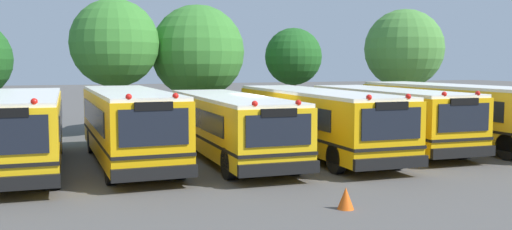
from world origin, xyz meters
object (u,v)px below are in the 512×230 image
object	(u,v)px
school_bus_4	(387,115)
tree_2	(195,51)
school_bus_0	(21,128)
school_bus_5	(456,112)
tree_1	(116,44)
school_bus_2	(229,124)
tree_3	(292,57)
traffic_cone	(346,198)
tree_4	(406,49)
school_bus_3	(314,118)
school_bus_1	(129,123)

from	to	relation	value
school_bus_4	tree_2	size ratio (longest dim) A/B	1.49
school_bus_0	school_bus_5	size ratio (longest dim) A/B	0.88
tree_2	tree_1	bearing A→B (deg)	-168.93
school_bus_2	tree_1	bearing A→B (deg)	-67.80
tree_2	tree_3	xyz separation A→B (m)	(5.64, 0.08, -0.30)
school_bus_0	tree_2	size ratio (longest dim) A/B	1.51
traffic_cone	school_bus_5	bearing A→B (deg)	39.42
tree_4	traffic_cone	bearing A→B (deg)	-128.40
school_bus_4	tree_3	distance (m)	9.15
school_bus_2	tree_3	size ratio (longest dim) A/B	1.88
school_bus_5	tree_3	xyz separation A→B (m)	(-4.04, 8.85, 2.49)
school_bus_2	tree_2	world-z (taller)	tree_2
school_bus_3	tree_3	size ratio (longest dim) A/B	2.05
school_bus_5	tree_1	xyz separation A→B (m)	(-13.82, 7.96, 3.07)
school_bus_1	school_bus_4	xyz separation A→B (m)	(10.82, 0.12, -0.06)
tree_1	school_bus_3	bearing A→B (deg)	-49.95
school_bus_1	school_bus_3	distance (m)	7.28
school_bus_2	tree_3	xyz separation A→B (m)	(6.58, 9.12, 2.61)
tree_1	traffic_cone	bearing A→B (deg)	-77.24
school_bus_2	tree_2	xyz separation A→B (m)	(0.95, 9.04, 2.91)
school_bus_4	tree_1	xyz separation A→B (m)	(-10.33, 7.88, 3.14)
school_bus_0	tree_2	xyz separation A→B (m)	(8.18, 8.80, 2.82)
school_bus_5	traffic_cone	bearing A→B (deg)	37.88
tree_1	tree_4	bearing A→B (deg)	1.99
school_bus_5	tree_2	size ratio (longest dim) A/B	1.71
tree_2	school_bus_2	bearing A→B (deg)	-95.98
school_bus_3	tree_3	world-z (taller)	tree_3
school_bus_1	tree_3	bearing A→B (deg)	-140.11
school_bus_3	tree_4	bearing A→B (deg)	-138.89
tree_2	traffic_cone	world-z (taller)	tree_2
school_bus_5	tree_4	size ratio (longest dim) A/B	1.67
school_bus_2	traffic_cone	world-z (taller)	school_bus_2
school_bus_3	school_bus_5	xyz separation A→B (m)	(7.02, 0.12, 0.06)
school_bus_3	tree_1	size ratio (longest dim) A/B	1.69
school_bus_1	school_bus_3	world-z (taller)	school_bus_1
tree_1	tree_3	size ratio (longest dim) A/B	1.21
school_bus_3	traffic_cone	xyz separation A→B (m)	(-3.11, -8.20, -1.12)
school_bus_5	traffic_cone	size ratio (longest dim) A/B	20.87
school_bus_4	tree_4	distance (m)	11.24
tree_2	school_bus_3	bearing A→B (deg)	-73.39
school_bus_5	tree_2	distance (m)	13.35
tree_4	school_bus_0	bearing A→B (deg)	-157.86
traffic_cone	school_bus_2	bearing A→B (deg)	93.50
tree_3	tree_1	bearing A→B (deg)	-174.78
school_bus_2	tree_2	distance (m)	9.54
tree_4	school_bus_2	bearing A→B (deg)	-147.54
tree_1	tree_2	xyz separation A→B (m)	(4.14, 0.81, -0.28)
school_bus_2	school_bus_3	world-z (taller)	school_bus_3
traffic_cone	school_bus_4	bearing A→B (deg)	51.66
school_bus_0	school_bus_3	distance (m)	10.83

